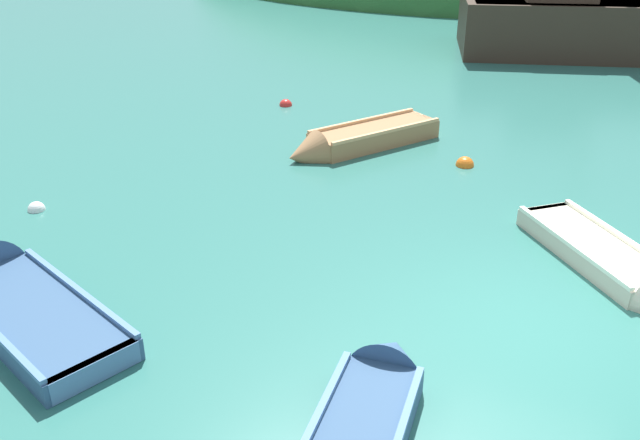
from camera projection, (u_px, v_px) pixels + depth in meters
ground_plane at (546, 325)px, 8.91m from camera, size 120.00×120.00×0.00m
rowboat_portside at (356, 142)px, 14.80m from camera, size 2.81×3.60×0.91m
rowboat_far at (15, 301)px, 9.24m from camera, size 3.98×2.56×1.19m
rowboat_outer_left at (364, 427)px, 7.11m from camera, size 1.15×3.55×0.88m
rowboat_center at (618, 271)px, 10.00m from camera, size 2.93×3.23×0.92m
buoy_red at (286, 105)px, 17.72m from camera, size 0.33×0.33×0.33m
buoy_white at (37, 210)px, 12.05m from camera, size 0.31×0.31×0.31m
buoy_orange at (465, 165)px, 13.95m from camera, size 0.38×0.38×0.38m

